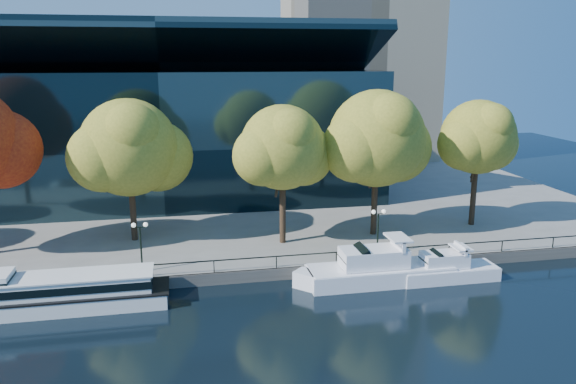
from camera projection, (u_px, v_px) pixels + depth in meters
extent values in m
plane|color=black|center=(218.00, 301.00, 41.43)|extent=(160.00, 160.00, 0.00)
cube|color=slate|center=(198.00, 186.00, 76.10)|extent=(90.00, 67.00, 1.00)
cube|color=#47443F|center=(215.00, 279.00, 44.22)|extent=(90.00, 0.25, 1.00)
cube|color=black|center=(214.00, 261.00, 44.06)|extent=(88.20, 0.08, 0.08)
cube|color=black|center=(214.00, 267.00, 44.18)|extent=(0.07, 0.07, 0.90)
cube|color=black|center=(164.00, 136.00, 69.29)|extent=(50.00, 24.00, 16.00)
cube|color=black|center=(159.00, 57.00, 63.24)|extent=(50.00, 17.14, 7.86)
cube|color=white|center=(65.00, 301.00, 40.10)|extent=(14.31, 3.48, 1.12)
cube|color=black|center=(65.00, 293.00, 39.97)|extent=(14.60, 3.55, 0.12)
cube|color=white|center=(71.00, 284.00, 39.91)|extent=(11.16, 2.85, 1.23)
cube|color=black|center=(71.00, 284.00, 39.90)|extent=(11.31, 2.92, 0.56)
cube|color=white|center=(70.00, 276.00, 39.75)|extent=(11.45, 2.99, 0.10)
cube|color=white|center=(380.00, 274.00, 44.68)|extent=(11.63, 3.32, 1.33)
cube|color=white|center=(309.00, 280.00, 43.59)|extent=(2.54, 2.54, 1.33)
cube|color=white|center=(380.00, 266.00, 44.52)|extent=(11.39, 3.26, 0.09)
cube|color=white|center=(374.00, 257.00, 44.22)|extent=(5.23, 2.49, 1.44)
cube|color=black|center=(355.00, 257.00, 43.91)|extent=(2.29, 2.39, 1.81)
cube|color=white|center=(398.00, 243.00, 44.35)|extent=(0.28, 2.59, 0.89)
cube|color=white|center=(398.00, 238.00, 44.24)|extent=(1.55, 2.59, 0.17)
cube|color=white|center=(448.00, 273.00, 45.28)|extent=(8.03, 2.50, 1.07)
cube|color=white|center=(401.00, 277.00, 44.53)|extent=(1.97, 1.97, 1.07)
cube|color=white|center=(448.00, 267.00, 45.15)|extent=(7.87, 2.45, 0.07)
cube|color=white|center=(444.00, 259.00, 44.92)|extent=(3.61, 1.87, 1.16)
cube|color=black|center=(432.00, 259.00, 44.71)|extent=(1.63, 1.80, 1.35)
cube|color=white|center=(461.00, 248.00, 44.98)|extent=(0.22, 1.95, 0.71)
cube|color=white|center=(461.00, 247.00, 44.96)|extent=(1.25, 1.95, 0.13)
sphere|color=maroon|center=(1.00, 149.00, 47.71)|extent=(6.75, 6.75, 6.75)
cylinder|color=black|center=(133.00, 204.00, 51.31)|extent=(0.56, 0.56, 6.91)
cylinder|color=black|center=(136.00, 174.00, 50.96)|extent=(1.13, 1.69, 3.47)
cylinder|color=black|center=(126.00, 178.00, 50.37)|extent=(1.03, 1.17, 3.10)
sphere|color=olive|center=(129.00, 148.00, 50.09)|extent=(8.76, 8.76, 8.76)
sphere|color=olive|center=(157.00, 156.00, 52.06)|extent=(6.57, 6.57, 6.57)
sphere|color=olive|center=(103.00, 157.00, 49.00)|extent=(6.13, 6.13, 6.13)
sphere|color=olive|center=(131.00, 133.00, 48.14)|extent=(5.26, 5.26, 5.26)
cylinder|color=black|center=(283.00, 205.00, 50.56)|extent=(0.56, 0.56, 7.03)
cylinder|color=black|center=(288.00, 175.00, 50.20)|extent=(1.14, 1.71, 3.52)
cylinder|color=black|center=(279.00, 179.00, 49.61)|extent=(1.05, 1.18, 3.15)
sphere|color=olive|center=(282.00, 147.00, 49.32)|extent=(7.54, 7.54, 7.54)
sphere|color=olive|center=(303.00, 155.00, 51.01)|extent=(5.65, 5.65, 5.65)
sphere|color=olive|center=(263.00, 156.00, 48.38)|extent=(5.28, 5.28, 5.28)
sphere|color=olive|center=(290.00, 135.00, 47.64)|extent=(4.52, 4.52, 4.52)
cylinder|color=black|center=(375.00, 197.00, 52.98)|extent=(0.56, 0.56, 7.37)
cylinder|color=black|center=(380.00, 166.00, 52.58)|extent=(1.18, 1.78, 3.69)
cylinder|color=black|center=(373.00, 170.00, 52.00)|extent=(1.08, 1.22, 3.30)
sphere|color=olive|center=(377.00, 138.00, 51.68)|extent=(8.99, 8.99, 8.99)
sphere|color=olive|center=(396.00, 147.00, 53.70)|extent=(6.75, 6.75, 6.75)
sphere|color=olive|center=(356.00, 148.00, 50.56)|extent=(6.30, 6.30, 6.30)
sphere|color=olive|center=(389.00, 123.00, 49.68)|extent=(5.40, 5.40, 5.40)
cylinder|color=black|center=(474.00, 190.00, 56.04)|extent=(0.56, 0.56, 7.13)
cylinder|color=black|center=(480.00, 162.00, 55.66)|extent=(1.15, 1.73, 3.57)
cylinder|color=black|center=(474.00, 166.00, 55.08)|extent=(1.06, 1.19, 3.19)
sphere|color=olive|center=(478.00, 137.00, 54.78)|extent=(7.26, 7.26, 7.26)
sphere|color=olive|center=(490.00, 144.00, 56.41)|extent=(5.45, 5.45, 5.45)
sphere|color=olive|center=(464.00, 144.00, 53.87)|extent=(5.08, 5.08, 5.08)
sphere|color=olive|center=(491.00, 126.00, 53.16)|extent=(4.36, 4.36, 4.36)
cylinder|color=black|center=(141.00, 250.00, 44.01)|extent=(0.14, 0.14, 3.60)
cube|color=black|center=(140.00, 227.00, 43.57)|extent=(0.90, 0.06, 0.06)
sphere|color=white|center=(134.00, 225.00, 43.44)|extent=(0.36, 0.36, 0.36)
sphere|color=white|center=(145.00, 225.00, 43.61)|extent=(0.36, 0.36, 0.36)
cylinder|color=black|center=(378.00, 235.00, 47.70)|extent=(0.14, 0.14, 3.60)
cube|color=black|center=(379.00, 214.00, 47.26)|extent=(0.90, 0.06, 0.06)
sphere|color=white|center=(374.00, 212.00, 47.13)|extent=(0.36, 0.36, 0.36)
sphere|color=white|center=(384.00, 211.00, 47.30)|extent=(0.36, 0.36, 0.36)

